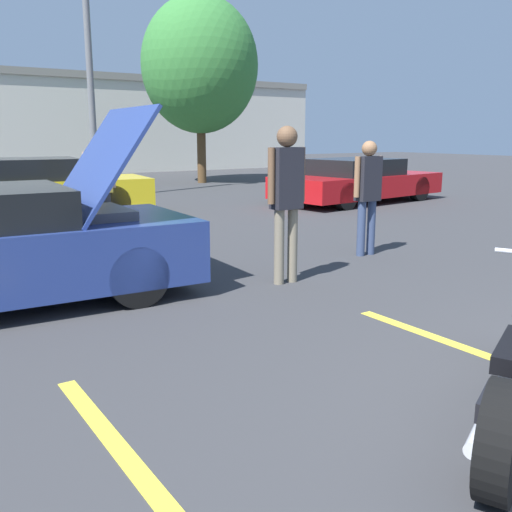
# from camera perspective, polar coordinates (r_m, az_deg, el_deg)

# --- Properties ---
(light_pole) EXTENTS (1.21, 0.28, 7.91)m
(light_pole) POSITION_cam_1_polar(r_m,az_deg,el_deg) (16.69, -16.22, 20.55)
(light_pole) COLOR slate
(light_pole) RESTS_ON ground
(tree_background) EXTENTS (4.12, 4.12, 6.51)m
(tree_background) POSITION_cam_1_polar(r_m,az_deg,el_deg) (21.30, -5.64, 18.45)
(tree_background) COLOR brown
(tree_background) RESTS_ON ground
(parked_car_right_row) EXTENTS (4.98, 2.46, 1.13)m
(parked_car_right_row) POSITION_cam_1_polar(r_m,az_deg,el_deg) (15.25, 10.11, 7.38)
(parked_car_right_row) COLOR red
(parked_car_right_row) RESTS_ON ground
(parked_car_mid_row) EXTENTS (4.81, 2.24, 1.26)m
(parked_car_mid_row) POSITION_cam_1_polar(r_m,az_deg,el_deg) (12.85, -21.40, 6.16)
(parked_car_mid_row) COLOR yellow
(parked_car_mid_row) RESTS_ON ground
(spectator_near_motorcycle) EXTENTS (0.52, 0.22, 1.71)m
(spectator_near_motorcycle) POSITION_cam_1_polar(r_m,az_deg,el_deg) (9.58, -15.35, 7.26)
(spectator_near_motorcycle) COLOR #333338
(spectator_near_motorcycle) RESTS_ON ground
(spectator_by_show_car) EXTENTS (0.52, 0.24, 1.85)m
(spectator_by_show_car) POSITION_cam_1_polar(r_m,az_deg,el_deg) (6.69, 3.07, 6.59)
(spectator_by_show_car) COLOR gray
(spectator_by_show_car) RESTS_ON ground
(spectator_far_lot) EXTENTS (0.52, 0.22, 1.66)m
(spectator_far_lot) POSITION_cam_1_polar(r_m,az_deg,el_deg) (8.45, 11.12, 6.66)
(spectator_far_lot) COLOR #38476B
(spectator_far_lot) RESTS_ON ground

